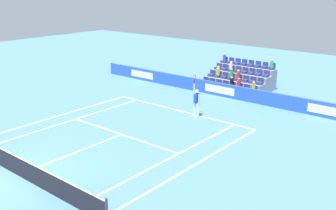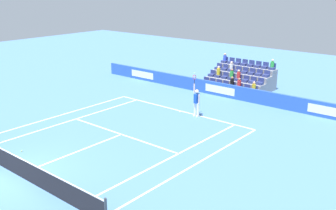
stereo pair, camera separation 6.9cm
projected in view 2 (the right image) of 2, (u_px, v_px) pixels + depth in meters
ground_plane at (17, 175)px, 17.57m from camera, size 80.00×80.00×0.00m
line_baseline at (181, 111)px, 26.29m from camera, size 10.97×0.10×0.01m
line_service at (121, 134)px, 22.27m from camera, size 8.23×0.10×0.01m
line_centre_service at (76, 152)px, 19.92m from camera, size 0.10×6.40×0.01m
line_singles_sideline_left at (70, 121)px, 24.45m from camera, size 0.10×11.89×0.01m
line_singles_sideline_right at (173, 157)px, 19.42m from camera, size 0.10×11.89×0.01m
line_doubles_sideline_left at (57, 116)px, 25.29m from camera, size 0.10×11.89×0.01m
line_doubles_sideline_right at (195, 164)px, 18.58m from camera, size 0.10×11.89×0.01m
line_centre_mark at (180, 111)px, 26.22m from camera, size 0.10×0.20×0.01m
sponsor_barrier at (220, 89)px, 29.67m from camera, size 24.03×0.22×1.01m
tennis_net at (16, 165)px, 17.43m from camera, size 11.97×0.10×1.07m
tennis_player at (197, 102)px, 24.98m from camera, size 0.53×0.37×2.85m
stadium_stand at (240, 80)px, 31.76m from camera, size 4.96×3.80×2.52m
loose_tennis_ball at (22, 151)px, 19.98m from camera, size 0.07×0.07×0.07m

